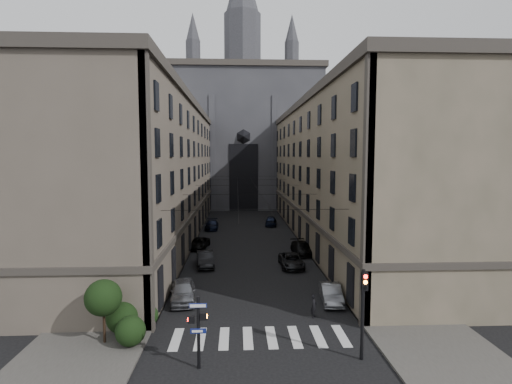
{
  "coord_description": "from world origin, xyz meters",
  "views": [
    {
      "loc": [
        -1.4,
        -19.32,
        11.47
      ],
      "look_at": [
        0.12,
        12.48,
        8.6
      ],
      "focal_mm": 28.0,
      "sensor_mm": 36.0,
      "label": 1
    }
  ],
  "objects": [
    {
      "name": "car_right_midfar",
      "position": [
        6.2,
        26.37,
        0.71
      ],
      "size": [
        2.47,
        5.09,
        1.43
      ],
      "primitive_type": "imported",
      "rotation": [
        0.0,
        0.0,
        0.1
      ],
      "color": "black",
      "rests_on": "ground"
    },
    {
      "name": "traffic_light_right",
      "position": [
        5.6,
        1.92,
        3.29
      ],
      "size": [
        0.34,
        0.5,
        5.2
      ],
      "color": "black",
      "rests_on": "ground"
    },
    {
      "name": "pedestrian",
      "position": [
        4.04,
        8.0,
        0.84
      ],
      "size": [
        0.61,
        0.72,
        1.68
      ],
      "primitive_type": "imported",
      "rotation": [
        0.0,
        0.0,
        1.16
      ],
      "color": "black",
      "rests_on": "ground"
    },
    {
      "name": "tram_wires",
      "position": [
        0.0,
        35.63,
        7.25
      ],
      "size": [
        14.0,
        60.0,
        0.43
      ],
      "color": "black",
      "rests_on": "ground"
    },
    {
      "name": "zebra_crossing",
      "position": [
        0.0,
        5.0,
        0.01
      ],
      "size": [
        11.0,
        3.2,
        0.01
      ],
      "primitive_type": "cube",
      "color": "beige",
      "rests_on": "ground"
    },
    {
      "name": "car_left_far",
      "position": [
        -5.39,
        42.89,
        0.72
      ],
      "size": [
        2.09,
        4.98,
        1.44
      ],
      "primitive_type": "imported",
      "rotation": [
        0.0,
        0.0,
        0.02
      ],
      "color": "black",
      "rests_on": "ground"
    },
    {
      "name": "car_left_midnear",
      "position": [
        -4.74,
        21.72,
        0.78
      ],
      "size": [
        2.27,
        4.9,
        1.55
      ],
      "primitive_type": "imported",
      "rotation": [
        0.0,
        0.0,
        0.14
      ],
      "color": "black",
      "rests_on": "ground"
    },
    {
      "name": "car_left_near",
      "position": [
        -5.7,
        11.63,
        0.83
      ],
      "size": [
        2.53,
        5.06,
        1.65
      ],
      "primitive_type": "imported",
      "rotation": [
        0.0,
        0.0,
        0.12
      ],
      "color": "slate",
      "rests_on": "ground"
    },
    {
      "name": "building_right",
      "position": [
        13.44,
        36.0,
        9.34
      ],
      "size": [
        13.6,
        60.6,
        18.85
      ],
      "color": "brown",
      "rests_on": "ground"
    },
    {
      "name": "gothic_tower",
      "position": [
        0.0,
        74.96,
        17.8
      ],
      "size": [
        35.0,
        23.0,
        58.0
      ],
      "color": "#2D2D33",
      "rests_on": "ground"
    },
    {
      "name": "ground",
      "position": [
        0.0,
        0.0,
        0.0
      ],
      "size": [
        260.0,
        260.0,
        0.0
      ],
      "primitive_type": "plane",
      "color": "black",
      "rests_on": "ground"
    },
    {
      "name": "shrub_cluster",
      "position": [
        -8.72,
        5.01,
        1.8
      ],
      "size": [
        3.9,
        4.4,
        3.9
      ],
      "color": "black",
      "rests_on": "sidewalk_left"
    },
    {
      "name": "pedestrian_signal_left",
      "position": [
        -3.51,
        1.5,
        2.32
      ],
      "size": [
        1.02,
        0.38,
        4.0
      ],
      "color": "black",
      "rests_on": "ground"
    },
    {
      "name": "car_right_midnear",
      "position": [
        4.2,
        20.94,
        0.69
      ],
      "size": [
        2.38,
        5.0,
        1.38
      ],
      "primitive_type": "imported",
      "rotation": [
        0.0,
        0.0,
        0.02
      ],
      "color": "black",
      "rests_on": "ground"
    },
    {
      "name": "car_right_near",
      "position": [
        5.95,
        10.88,
        0.71
      ],
      "size": [
        1.89,
        4.41,
        1.41
      ],
      "primitive_type": "imported",
      "rotation": [
        0.0,
        0.0,
        -0.09
      ],
      "color": "slate",
      "rests_on": "ground"
    },
    {
      "name": "building_left",
      "position": [
        -13.44,
        36.0,
        9.34
      ],
      "size": [
        13.6,
        60.6,
        18.85
      ],
      "color": "#534A40",
      "rests_on": "ground"
    },
    {
      "name": "sidewalk_right",
      "position": [
        10.5,
        36.0,
        0.07
      ],
      "size": [
        7.0,
        80.0,
        0.15
      ],
      "primitive_type": "cube",
      "color": "#383533",
      "rests_on": "ground"
    },
    {
      "name": "sidewalk_left",
      "position": [
        -10.5,
        36.0,
        0.07
      ],
      "size": [
        7.0,
        80.0,
        0.15
      ],
      "primitive_type": "cube",
      "color": "#383533",
      "rests_on": "ground"
    },
    {
      "name": "car_left_midfar",
      "position": [
        -6.2,
        29.89,
        0.64
      ],
      "size": [
        2.74,
        4.87,
        1.29
      ],
      "primitive_type": "imported",
      "rotation": [
        0.0,
        0.0,
        -0.14
      ],
      "color": "black",
      "rests_on": "ground"
    },
    {
      "name": "car_right_far",
      "position": [
        4.2,
        45.77,
        0.76
      ],
      "size": [
        2.28,
        4.63,
        1.52
      ],
      "primitive_type": "imported",
      "rotation": [
        0.0,
        0.0,
        -0.11
      ],
      "color": "black",
      "rests_on": "ground"
    }
  ]
}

